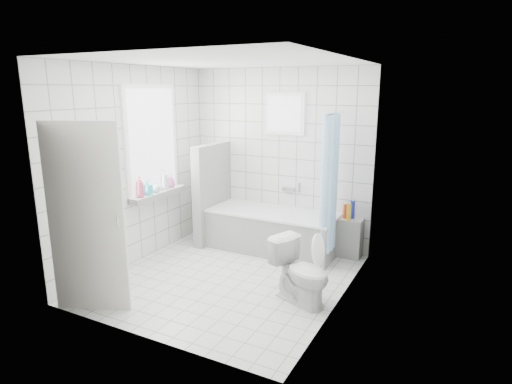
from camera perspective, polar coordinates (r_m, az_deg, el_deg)
The scene contains 19 objects.
ground at distance 5.46m, azimuth -3.69°, elevation -11.31°, with size 3.00×3.00×0.00m, color white.
ceiling at distance 4.97m, azimuth -4.16°, elevation 17.04°, with size 3.00×3.00×0.00m, color white.
wall_back at distance 6.37m, azimuth 3.07°, elevation 4.56°, with size 2.80×0.02×2.60m, color white.
wall_front at distance 3.89m, azimuth -15.38°, elevation -1.79°, with size 2.80×0.02×2.60m, color white.
wall_left at distance 5.89m, azimuth -15.69°, elevation 3.33°, with size 0.02×3.00×2.60m, color white.
wall_right at distance 4.51m, azimuth 11.52°, elevation 0.53°, with size 0.02×3.00×2.60m, color white.
window_left at distance 6.04m, azimuth -13.62°, elevation 6.58°, with size 0.01×0.90×1.40m, color white.
window_back at distance 6.22m, azimuth 3.83°, elevation 10.35°, with size 0.50×0.01×0.50m, color white.
window_sill at distance 6.14m, azimuth -12.92°, elevation -0.30°, with size 0.18×1.02×0.08m, color white.
door at distance 4.70m, azimuth -21.68°, elevation -3.43°, with size 0.04×0.80×2.00m, color silver.
bathtub at distance 6.25m, azimuth 2.20°, elevation -5.16°, with size 1.86×0.77×0.58m.
partition_wall at distance 6.54m, azimuth -5.88°, elevation -0.17°, with size 0.15×0.85×1.50m, color white.
tiled_ledge at distance 6.15m, azimuth 12.09°, elevation -5.93°, with size 0.40×0.24×0.55m, color white.
toilet at distance 4.77m, azimuth 6.09°, elevation -10.51°, with size 0.40×0.70×0.71m, color white.
curtain_rod at distance 5.59m, azimuth 10.51°, elevation 10.31°, with size 0.02×0.02×0.80m, color silver.
shower_curtain at distance 5.59m, azimuth 9.72°, elevation 1.01°, with size 0.14×0.48×1.78m, color #56B7FF, non-canonical shape.
tub_faucet at distance 6.35m, azimuth 4.35°, elevation 0.37°, with size 0.18×0.06×0.06m, color silver.
sill_bottles at distance 6.06m, azimuth -13.21°, elevation 1.12°, with size 0.15×0.78×0.31m.
ledge_bottles at distance 6.02m, azimuth 12.32°, elevation -2.48°, with size 0.15×0.17×0.25m.
Camera 1 is at (2.57, -4.24, 2.30)m, focal length 30.00 mm.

